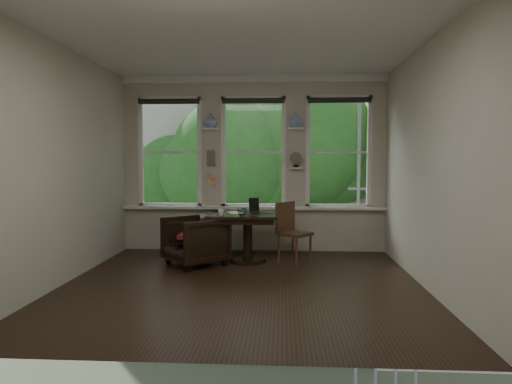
# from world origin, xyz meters

# --- Properties ---
(ground) EXTENTS (4.50, 4.50, 0.00)m
(ground) POSITION_xyz_m (0.00, 0.00, 0.00)
(ground) COLOR black
(ground) RESTS_ON ground
(ceiling) EXTENTS (4.50, 4.50, 0.00)m
(ceiling) POSITION_xyz_m (0.00, 0.00, 3.00)
(ceiling) COLOR silver
(ceiling) RESTS_ON ground
(wall_back) EXTENTS (4.50, 0.00, 4.50)m
(wall_back) POSITION_xyz_m (0.00, 2.25, 1.50)
(wall_back) COLOR beige
(wall_back) RESTS_ON ground
(wall_front) EXTENTS (4.50, 0.00, 4.50)m
(wall_front) POSITION_xyz_m (0.00, -2.25, 1.50)
(wall_front) COLOR beige
(wall_front) RESTS_ON ground
(wall_left) EXTENTS (0.00, 4.50, 4.50)m
(wall_left) POSITION_xyz_m (-2.25, 0.00, 1.50)
(wall_left) COLOR beige
(wall_left) RESTS_ON ground
(wall_right) EXTENTS (0.00, 4.50, 4.50)m
(wall_right) POSITION_xyz_m (2.25, 0.00, 1.50)
(wall_right) COLOR beige
(wall_right) RESTS_ON ground
(window_left) EXTENTS (1.10, 0.12, 1.90)m
(window_left) POSITION_xyz_m (-1.45, 2.25, 1.70)
(window_left) COLOR white
(window_left) RESTS_ON ground
(window_center) EXTENTS (1.10, 0.12, 1.90)m
(window_center) POSITION_xyz_m (0.00, 2.25, 1.70)
(window_center) COLOR white
(window_center) RESTS_ON ground
(window_right) EXTENTS (1.10, 0.12, 1.90)m
(window_right) POSITION_xyz_m (1.45, 2.25, 1.70)
(window_right) COLOR white
(window_right) RESTS_ON ground
(shelf_left) EXTENTS (0.26, 0.16, 0.03)m
(shelf_left) POSITION_xyz_m (-0.72, 2.15, 2.10)
(shelf_left) COLOR white
(shelf_left) RESTS_ON ground
(shelf_right) EXTENTS (0.26, 0.16, 0.03)m
(shelf_right) POSITION_xyz_m (0.72, 2.15, 2.10)
(shelf_right) COLOR white
(shelf_right) RESTS_ON ground
(intercom) EXTENTS (0.14, 0.06, 0.28)m
(intercom) POSITION_xyz_m (-0.72, 2.18, 1.60)
(intercom) COLOR #59544F
(intercom) RESTS_ON ground
(sticky_notes) EXTENTS (0.16, 0.01, 0.24)m
(sticky_notes) POSITION_xyz_m (-0.72, 2.19, 1.25)
(sticky_notes) COLOR pink
(sticky_notes) RESTS_ON ground
(desk_fan) EXTENTS (0.20, 0.20, 0.24)m
(desk_fan) POSITION_xyz_m (0.72, 2.13, 1.53)
(desk_fan) COLOR #59544F
(desk_fan) RESTS_ON ground
(vase_left) EXTENTS (0.24, 0.24, 0.25)m
(vase_left) POSITION_xyz_m (-0.72, 2.15, 2.24)
(vase_left) COLOR white
(vase_left) RESTS_ON shelf_left
(vase_right) EXTENTS (0.24, 0.24, 0.25)m
(vase_right) POSITION_xyz_m (0.72, 2.15, 2.24)
(vase_right) COLOR white
(vase_right) RESTS_ON shelf_right
(table) EXTENTS (0.90, 0.90, 0.75)m
(table) POSITION_xyz_m (-0.03, 1.29, 0.38)
(table) COLOR black
(table) RESTS_ON ground
(armchair_left) EXTENTS (1.12, 1.12, 0.73)m
(armchair_left) POSITION_xyz_m (-0.79, 1.04, 0.37)
(armchair_left) COLOR black
(armchair_left) RESTS_ON ground
(cushion_red) EXTENTS (0.45, 0.45, 0.06)m
(cushion_red) POSITION_xyz_m (-0.79, 1.04, 0.45)
(cushion_red) COLOR maroon
(cushion_red) RESTS_ON armchair_left
(side_chair_right) EXTENTS (0.59, 0.59, 0.92)m
(side_chair_right) POSITION_xyz_m (0.69, 1.25, 0.46)
(side_chair_right) COLOR #483019
(side_chair_right) RESTS_ON ground
(laptop) EXTENTS (0.34, 0.22, 0.03)m
(laptop) POSITION_xyz_m (0.20, 1.26, 0.76)
(laptop) COLOR black
(laptop) RESTS_ON table
(mug) EXTENTS (0.11, 0.11, 0.08)m
(mug) POSITION_xyz_m (-0.40, 1.02, 0.79)
(mug) COLOR white
(mug) RESTS_ON table
(drinking_glass) EXTENTS (0.15, 0.15, 0.11)m
(drinking_glass) POSITION_xyz_m (-0.09, 1.05, 0.80)
(drinking_glass) COLOR white
(drinking_glass) RESTS_ON table
(tablet) EXTENTS (0.18, 0.12, 0.22)m
(tablet) POSITION_xyz_m (0.05, 1.55, 0.86)
(tablet) COLOR black
(tablet) RESTS_ON table
(papers) EXTENTS (0.32, 0.36, 0.00)m
(papers) POSITION_xyz_m (-0.21, 1.38, 0.75)
(papers) COLOR silver
(papers) RESTS_ON table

